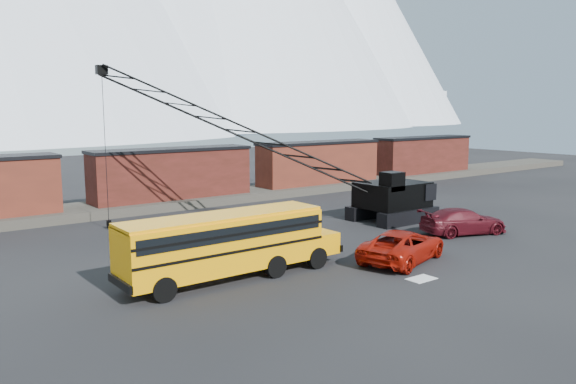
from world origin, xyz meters
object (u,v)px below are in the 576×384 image
(red_pickup, at_px, (403,246))
(crawler_crane, at_px, (246,133))
(maroon_suv, at_px, (463,221))
(school_bus, at_px, (230,242))

(red_pickup, distance_m, crawler_crane, 14.03)
(red_pickup, distance_m, maroon_suv, 8.45)
(maroon_suv, height_order, crawler_crane, crawler_crane)
(school_bus, height_order, maroon_suv, school_bus)
(crawler_crane, bearing_deg, school_bus, -126.52)
(maroon_suv, bearing_deg, red_pickup, 122.95)
(maroon_suv, bearing_deg, school_bus, 106.14)
(school_bus, xyz_separation_m, maroon_suv, (17.20, -0.76, -0.96))
(red_pickup, height_order, crawler_crane, crawler_crane)
(school_bus, bearing_deg, crawler_crane, 53.48)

